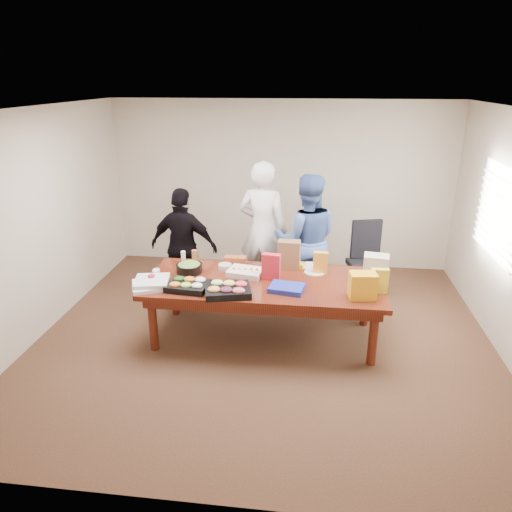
# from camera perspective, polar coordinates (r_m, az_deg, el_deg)

# --- Properties ---
(floor) EXTENTS (5.50, 5.00, 0.02)m
(floor) POSITION_cam_1_polar(r_m,az_deg,el_deg) (5.94, 0.99, -9.73)
(floor) COLOR #47301E
(floor) RESTS_ON ground
(ceiling) EXTENTS (5.50, 5.00, 0.02)m
(ceiling) POSITION_cam_1_polar(r_m,az_deg,el_deg) (5.12, 1.19, 17.45)
(ceiling) COLOR white
(ceiling) RESTS_ON wall_back
(wall_back) EXTENTS (5.50, 0.04, 2.70)m
(wall_back) POSITION_cam_1_polar(r_m,az_deg,el_deg) (7.78, 3.01, 8.51)
(wall_back) COLOR beige
(wall_back) RESTS_ON floor
(wall_front) EXTENTS (5.50, 0.04, 2.70)m
(wall_front) POSITION_cam_1_polar(r_m,az_deg,el_deg) (3.12, -3.79, -11.47)
(wall_front) COLOR beige
(wall_front) RESTS_ON floor
(wall_left) EXTENTS (0.04, 5.00, 2.70)m
(wall_left) POSITION_cam_1_polar(r_m,az_deg,el_deg) (6.27, -24.82, 3.52)
(wall_left) COLOR beige
(wall_left) RESTS_ON floor
(window_panel) EXTENTS (0.03, 1.40, 1.10)m
(window_panel) POSITION_cam_1_polar(r_m,az_deg,el_deg) (6.28, 27.32, 4.57)
(window_panel) COLOR white
(window_panel) RESTS_ON wall_right
(window_blinds) EXTENTS (0.04, 1.36, 1.00)m
(window_blinds) POSITION_cam_1_polar(r_m,az_deg,el_deg) (6.27, 26.97, 4.60)
(window_blinds) COLOR beige
(window_blinds) RESTS_ON wall_right
(conference_table) EXTENTS (2.80, 1.20, 0.75)m
(conference_table) POSITION_cam_1_polar(r_m,az_deg,el_deg) (5.76, 1.02, -6.43)
(conference_table) COLOR #4C1C0F
(conference_table) RESTS_ON floor
(office_chair) EXTENTS (0.65, 0.65, 1.05)m
(office_chair) POSITION_cam_1_polar(r_m,az_deg,el_deg) (6.94, 13.13, -0.73)
(office_chair) COLOR black
(office_chair) RESTS_ON floor
(person_center) EXTENTS (0.81, 0.63, 1.96)m
(person_center) POSITION_cam_1_polar(r_m,az_deg,el_deg) (6.68, 0.84, 3.14)
(person_center) COLOR white
(person_center) RESTS_ON floor
(person_right) EXTENTS (0.96, 0.79, 1.83)m
(person_right) POSITION_cam_1_polar(r_m,az_deg,el_deg) (6.49, 6.09, 1.90)
(person_right) COLOR #3D5999
(person_right) RESTS_ON floor
(person_left) EXTENTS (1.01, 0.53, 1.64)m
(person_left) POSITION_cam_1_polar(r_m,az_deg,el_deg) (6.56, -8.71, 1.09)
(person_left) COLOR black
(person_left) RESTS_ON floor
(veggie_tray) EXTENTS (0.49, 0.40, 0.07)m
(veggie_tray) POSITION_cam_1_polar(r_m,az_deg,el_deg) (5.43, -8.22, -3.59)
(veggie_tray) COLOR black
(veggie_tray) RESTS_ON conference_table
(fruit_tray) EXTENTS (0.58, 0.50, 0.08)m
(fruit_tray) POSITION_cam_1_polar(r_m,az_deg,el_deg) (5.26, -3.44, -4.20)
(fruit_tray) COLOR black
(fruit_tray) RESTS_ON conference_table
(sheet_cake) EXTENTS (0.46, 0.38, 0.07)m
(sheet_cake) POSITION_cam_1_polar(r_m,az_deg,el_deg) (5.74, -1.27, -1.98)
(sheet_cake) COLOR silver
(sheet_cake) RESTS_ON conference_table
(salad_bowl) EXTENTS (0.36, 0.36, 0.10)m
(salad_bowl) POSITION_cam_1_polar(r_m,az_deg,el_deg) (5.88, -8.08, -1.47)
(salad_bowl) COLOR black
(salad_bowl) RESTS_ON conference_table
(chip_bag_blue) EXTENTS (0.42, 0.35, 0.06)m
(chip_bag_blue) POSITION_cam_1_polar(r_m,az_deg,el_deg) (5.35, 3.74, -3.88)
(chip_bag_blue) COLOR #1F2CA1
(chip_bag_blue) RESTS_ON conference_table
(chip_bag_red) EXTENTS (0.23, 0.12, 0.32)m
(chip_bag_red) POSITION_cam_1_polar(r_m,az_deg,el_deg) (5.58, 1.84, -1.30)
(chip_bag_red) COLOR red
(chip_bag_red) RESTS_ON conference_table
(chip_bag_yellow) EXTENTS (0.19, 0.08, 0.29)m
(chip_bag_yellow) POSITION_cam_1_polar(r_m,az_deg,el_deg) (5.41, 14.69, -2.93)
(chip_bag_yellow) COLOR yellow
(chip_bag_yellow) RESTS_ON conference_table
(chip_bag_orange) EXTENTS (0.18, 0.09, 0.27)m
(chip_bag_orange) POSITION_cam_1_polar(r_m,az_deg,el_deg) (5.81, 7.81, -0.82)
(chip_bag_orange) COLOR gold
(chip_bag_orange) RESTS_ON conference_table
(mayo_jar) EXTENTS (0.10, 0.10, 0.15)m
(mayo_jar) POSITION_cam_1_polar(r_m,az_deg,el_deg) (6.00, 3.48, -0.57)
(mayo_jar) COLOR white
(mayo_jar) RESTS_ON conference_table
(mustard_bottle) EXTENTS (0.06, 0.06, 0.15)m
(mustard_bottle) POSITION_cam_1_polar(r_m,az_deg,el_deg) (6.00, 1.53, -0.52)
(mustard_bottle) COLOR yellow
(mustard_bottle) RESTS_ON conference_table
(dressing_bottle) EXTENTS (0.09, 0.09, 0.22)m
(dressing_bottle) POSITION_cam_1_polar(r_m,az_deg,el_deg) (6.01, -7.41, -0.31)
(dressing_bottle) COLOR brown
(dressing_bottle) RESTS_ON conference_table
(ranch_bottle) EXTENTS (0.06, 0.06, 0.17)m
(ranch_bottle) POSITION_cam_1_polar(r_m,az_deg,el_deg) (6.13, -8.78, -0.19)
(ranch_bottle) COLOR white
(ranch_bottle) RESTS_ON conference_table
(banana_bunch) EXTENTS (0.24, 0.18, 0.07)m
(banana_bunch) POSITION_cam_1_polar(r_m,az_deg,el_deg) (5.97, 4.81, -1.12)
(banana_bunch) COLOR gold
(banana_bunch) RESTS_ON conference_table
(bread_loaf) EXTENTS (0.29, 0.13, 0.11)m
(bread_loaf) POSITION_cam_1_polar(r_m,az_deg,el_deg) (6.04, -2.52, -0.57)
(bread_loaf) COLOR brown
(bread_loaf) RESTS_ON conference_table
(kraft_bag) EXTENTS (0.28, 0.17, 0.36)m
(kraft_bag) POSITION_cam_1_polar(r_m,az_deg,el_deg) (5.91, 4.01, 0.16)
(kraft_bag) COLOR brown
(kraft_bag) RESTS_ON conference_table
(red_cup) EXTENTS (0.10, 0.10, 0.11)m
(red_cup) POSITION_cam_1_polar(r_m,az_deg,el_deg) (5.63, -12.52, -2.78)
(red_cup) COLOR #B01533
(red_cup) RESTS_ON conference_table
(clear_cup_a) EXTENTS (0.09, 0.09, 0.10)m
(clear_cup_a) POSITION_cam_1_polar(r_m,az_deg,el_deg) (5.77, -12.02, -2.19)
(clear_cup_a) COLOR white
(clear_cup_a) RESTS_ON conference_table
(clear_cup_b) EXTENTS (0.10, 0.10, 0.11)m
(clear_cup_b) POSITION_cam_1_polar(r_m,az_deg,el_deg) (5.79, -11.91, -2.05)
(clear_cup_b) COLOR white
(clear_cup_b) RESTS_ON conference_table
(pizza_box_lower) EXTENTS (0.50, 0.50, 0.04)m
(pizza_box_lower) POSITION_cam_1_polar(r_m,az_deg,el_deg) (5.56, -12.74, -3.50)
(pizza_box_lower) COLOR white
(pizza_box_lower) RESTS_ON conference_table
(pizza_box_upper) EXTENTS (0.45, 0.45, 0.04)m
(pizza_box_upper) POSITION_cam_1_polar(r_m,az_deg,el_deg) (5.56, -12.50, -2.98)
(pizza_box_upper) COLOR silver
(pizza_box_upper) RESTS_ON pizza_box_lower
(plate_a) EXTENTS (0.32, 0.32, 0.01)m
(plate_a) POSITION_cam_1_polar(r_m,az_deg,el_deg) (5.87, 7.13, -1.93)
(plate_a) COLOR silver
(plate_a) RESTS_ON conference_table
(plate_b) EXTENTS (0.30, 0.30, 0.02)m
(plate_b) POSITION_cam_1_polar(r_m,az_deg,el_deg) (6.04, 6.56, -1.19)
(plate_b) COLOR silver
(plate_b) RESTS_ON conference_table
(dip_bowl_a) EXTENTS (0.19, 0.19, 0.07)m
(dip_bowl_a) POSITION_cam_1_polar(r_m,az_deg,el_deg) (5.99, 2.11, -1.00)
(dip_bowl_a) COLOR beige
(dip_bowl_a) RESTS_ON conference_table
(dip_bowl_b) EXTENTS (0.21, 0.21, 0.07)m
(dip_bowl_b) POSITION_cam_1_polar(r_m,az_deg,el_deg) (5.92, -3.76, -1.31)
(dip_bowl_b) COLOR beige
(dip_bowl_b) RESTS_ON conference_table
(grocery_bag_white) EXTENTS (0.31, 0.24, 0.31)m
(grocery_bag_white) POSITION_cam_1_polar(r_m,az_deg,el_deg) (5.75, 14.27, -1.35)
(grocery_bag_white) COLOR beige
(grocery_bag_white) RESTS_ON conference_table
(grocery_bag_yellow) EXTENTS (0.31, 0.23, 0.29)m
(grocery_bag_yellow) POSITION_cam_1_polar(r_m,az_deg,el_deg) (5.25, 12.77, -3.51)
(grocery_bag_yellow) COLOR #FDAD19
(grocery_bag_yellow) RESTS_ON conference_table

